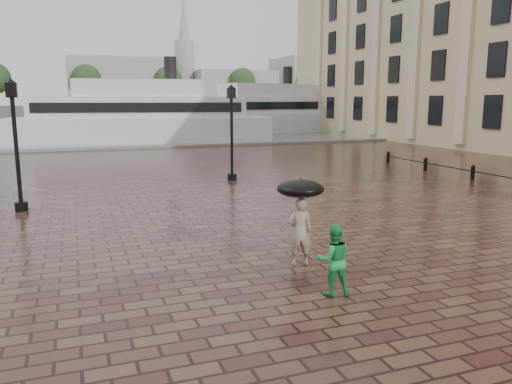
% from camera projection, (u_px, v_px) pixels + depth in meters
% --- Properties ---
extents(ground, '(300.00, 300.00, 0.00)m').
position_uv_depth(ground, '(295.00, 287.00, 10.32)').
color(ground, '#341917').
rests_on(ground, ground).
extents(harbour_water, '(240.00, 240.00, 0.00)m').
position_uv_depth(harbour_water, '(96.00, 121.00, 95.34)').
color(harbour_water, '#444D53').
rests_on(harbour_water, ground).
extents(quay_edge, '(80.00, 0.60, 0.30)m').
position_uv_depth(quay_edge, '(129.00, 149.00, 39.89)').
color(quay_edge, slate).
rests_on(quay_edge, ground).
extents(far_shore, '(300.00, 60.00, 2.00)m').
position_uv_depth(far_shore, '(86.00, 109.00, 157.99)').
color(far_shore, '#4C4C47').
rests_on(far_shore, ground).
extents(distant_skyline, '(102.50, 22.00, 33.00)m').
position_uv_depth(distant_skyline, '(240.00, 83.00, 163.42)').
color(distant_skyline, '#999791').
rests_on(distant_skyline, ground).
extents(far_trees, '(188.00, 8.00, 13.50)m').
position_uv_depth(far_trees, '(86.00, 80.00, 136.14)').
color(far_trees, '#2D2119').
rests_on(far_trees, ground).
extents(street_lamps, '(15.44, 12.44, 4.40)m').
position_uv_depth(street_lamps, '(53.00, 134.00, 22.39)').
color(street_lamps, black).
rests_on(street_lamps, ground).
extents(adult_pedestrian, '(0.67, 0.52, 1.61)m').
position_uv_depth(adult_pedestrian, '(300.00, 231.00, 11.60)').
color(adult_pedestrian, gray).
rests_on(adult_pedestrian, ground).
extents(child_pedestrian, '(0.80, 0.69, 1.43)m').
position_uv_depth(child_pedestrian, '(333.00, 260.00, 9.83)').
color(child_pedestrian, green).
rests_on(child_pedestrian, ground).
extents(ferry_near, '(24.11, 8.91, 7.72)m').
position_uv_depth(ferry_near, '(141.00, 117.00, 45.79)').
color(ferry_near, silver).
rests_on(ferry_near, ground).
extents(ferry_far, '(24.36, 11.47, 7.77)m').
position_uv_depth(ferry_far, '(269.00, 113.00, 59.02)').
color(ferry_far, silver).
rests_on(ferry_far, ground).
extents(umbrella, '(1.10, 1.10, 1.12)m').
position_uv_depth(umbrella, '(300.00, 189.00, 11.42)').
color(umbrella, black).
rests_on(umbrella, ground).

